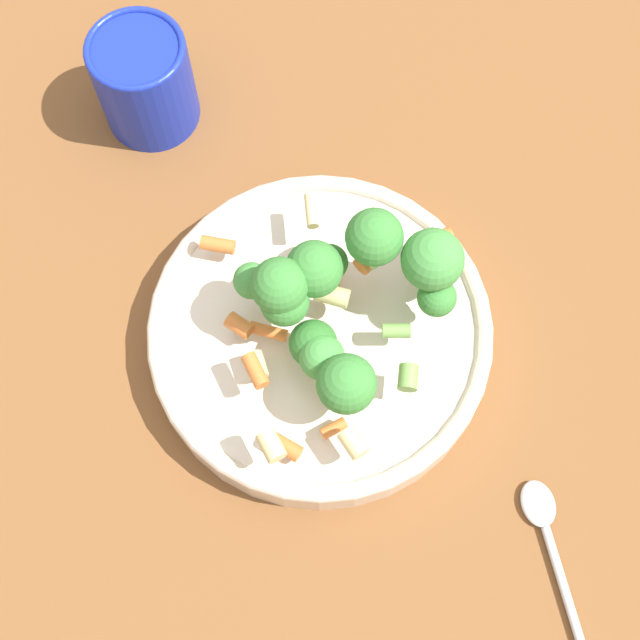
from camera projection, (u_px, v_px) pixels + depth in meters
The scene contains 5 objects.
ground_plane at pixel (320, 343), 0.73m from camera, with size 3.00×3.00×0.00m, color brown.
bowl at pixel (320, 334), 0.71m from camera, with size 0.27×0.27×0.04m.
pasta_salad at pixel (348, 297), 0.64m from camera, with size 0.21×0.20×0.09m.
cup at pixel (144, 80), 0.76m from camera, with size 0.08×0.08×0.09m.
spoon at pixel (551, 546), 0.66m from camera, with size 0.16×0.08×0.01m.
Camera 1 is at (-0.23, -0.05, 0.69)m, focal length 50.00 mm.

